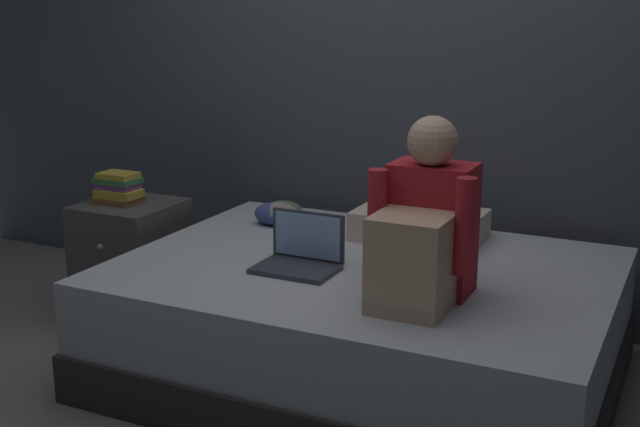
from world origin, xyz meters
TOP-DOWN VIEW (x-y plane):
  - ground_plane at (0.00, 0.00)m, footprint 8.00×8.00m
  - wall_back at (0.00, 1.20)m, footprint 5.60×0.10m
  - bed at (0.20, 0.30)m, footprint 2.00×1.50m
  - nightstand at (-1.10, 0.42)m, footprint 0.44×0.46m
  - person_sitting at (0.54, 0.03)m, footprint 0.39×0.44m
  - laptop at (-0.01, 0.14)m, footprint 0.32×0.23m
  - pillow at (0.28, 0.75)m, footprint 0.56×0.36m
  - book_stack at (-1.14, 0.41)m, footprint 0.23×0.16m
  - clothes_pile at (-0.42, 0.70)m, footprint 0.22×0.22m

SIDE VIEW (x-z plane):
  - ground_plane at x=0.00m, z-range 0.00..0.00m
  - bed at x=0.20m, z-range 0.00..0.49m
  - nightstand at x=-1.10m, z-range 0.00..0.59m
  - clothes_pile at x=-0.42m, z-range 0.49..0.60m
  - laptop at x=-0.01m, z-range 0.44..0.66m
  - pillow at x=0.28m, z-range 0.50..0.63m
  - book_stack at x=-1.14m, z-range 0.58..0.73m
  - person_sitting at x=0.54m, z-range 0.42..1.07m
  - wall_back at x=0.00m, z-range 0.00..2.70m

